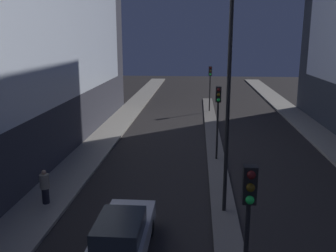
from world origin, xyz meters
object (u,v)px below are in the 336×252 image
traffic_light_far (210,78)px  street_lamp (230,50)px  traffic_light_mid (218,106)px  car_left_lane (122,237)px  traffic_light_near (248,213)px  pedestrian_on_left_sidewalk (45,186)px

traffic_light_far → street_lamp: size_ratio=0.48×
traffic_light_mid → traffic_light_far: 14.89m
traffic_light_mid → car_left_lane: (-3.66, -10.50, -2.54)m
traffic_light_near → car_left_lane: bearing=140.3°
traffic_light_far → car_left_lane: (-3.66, -25.39, -2.54)m
traffic_light_far → pedestrian_on_left_sidewalk: size_ratio=2.82×
traffic_light_near → car_left_lane: traffic_light_near is taller
traffic_light_far → street_lamp: street_lamp is taller
traffic_light_near → pedestrian_on_left_sidewalk: traffic_light_near is taller
street_lamp → car_left_lane: street_lamp is taller
traffic_light_mid → traffic_light_far: (0.00, 14.89, 0.00)m
street_lamp → pedestrian_on_left_sidewalk: street_lamp is taller
street_lamp → pedestrian_on_left_sidewalk: (-7.79, 0.00, -5.85)m
traffic_light_near → street_lamp: (0.00, 6.70, 3.47)m
traffic_light_near → traffic_light_mid: same height
traffic_light_near → traffic_light_far: same height
traffic_light_mid → traffic_light_far: same height
traffic_light_far → pedestrian_on_left_sidewalk: traffic_light_far is taller
traffic_light_near → car_left_lane: 5.40m
traffic_light_mid → traffic_light_near: bearing=-90.0°
traffic_light_near → pedestrian_on_left_sidewalk: 10.55m
traffic_light_near → street_lamp: 7.55m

